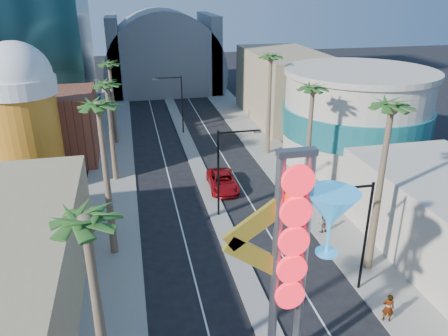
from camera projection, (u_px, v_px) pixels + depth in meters
sidewalk_west at (112, 162)px, 50.62m from camera, size 5.00×100.00×0.15m
sidewalk_east at (269, 150)px, 54.39m from camera, size 5.00×100.00×0.15m
median at (190, 147)px, 55.20m from camera, size 1.60×84.00×0.15m
brick_filler_west at (52, 126)px, 50.50m from camera, size 10.00×10.00×8.00m
filler_east at (285, 86)px, 65.46m from camera, size 10.00×20.00×10.00m
beer_mug at (23, 112)px, 41.61m from camera, size 7.00×7.00×14.50m
turquoise_building at (355, 117)px, 49.57m from camera, size 16.60×16.60×10.60m
canopy at (163, 68)px, 84.15m from camera, size 22.00×16.00×22.00m
neon_sign at (306, 250)px, 21.03m from camera, size 6.53×2.60×12.55m
streetlight_0 at (225, 165)px, 37.25m from camera, size 3.79×0.25×8.00m
streetlight_1 at (178, 99)px, 58.63m from camera, size 3.79×0.25×8.00m
streetlight_2 at (360, 228)px, 27.70m from camera, size 3.45×0.25×8.00m
palm_0 at (87, 237)px, 17.20m from camera, size 2.40×2.40×11.70m
palm_1 at (100, 118)px, 29.44m from camera, size 2.40×2.40×12.70m
palm_2 at (107, 91)px, 42.56m from camera, size 2.40×2.40×11.20m
palm_3 at (110, 70)px, 53.36m from camera, size 2.40×2.40×11.20m
palm_5 at (390, 120)px, 27.45m from camera, size 2.40×2.40×13.20m
palm_6 at (312, 96)px, 38.76m from camera, size 2.40×2.40×11.70m
palm_7 at (271, 64)px, 49.21m from camera, size 2.40×2.40×12.70m
red_pickup at (223, 181)px, 43.93m from camera, size 2.99×6.02×1.64m
pedestrian_a at (388, 308)px, 26.34m from camera, size 0.82×0.69×1.92m
pedestrian_b at (322, 223)px, 35.96m from camera, size 0.87×0.74×1.58m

